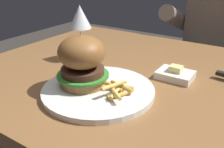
# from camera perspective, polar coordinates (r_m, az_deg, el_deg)

# --- Properties ---
(dining_table) EXTENTS (1.10, 0.77, 0.74)m
(dining_table) POSITION_cam_1_polar(r_m,az_deg,el_deg) (0.74, 10.40, -8.34)
(dining_table) COLOR brown
(dining_table) RESTS_ON ground
(main_plate) EXTENTS (0.27, 0.27, 0.01)m
(main_plate) POSITION_cam_1_polar(r_m,az_deg,el_deg) (0.61, -3.14, -3.73)
(main_plate) COLOR white
(main_plate) RESTS_ON dining_table
(burger_sandwich) EXTENTS (0.13, 0.13, 0.13)m
(burger_sandwich) POSITION_cam_1_polar(r_m,az_deg,el_deg) (0.60, -6.83, 3.02)
(burger_sandwich) COLOR #9E6B38
(burger_sandwich) RESTS_ON main_plate
(fries_pile) EXTENTS (0.09, 0.08, 0.03)m
(fries_pile) POSITION_cam_1_polar(r_m,az_deg,el_deg) (0.58, 0.83, -3.39)
(fries_pile) COLOR gold
(fries_pile) RESTS_ON main_plate
(wine_glass) EXTENTS (0.07, 0.07, 0.17)m
(wine_glass) POSITION_cam_1_polar(r_m,az_deg,el_deg) (0.79, -7.19, 12.39)
(wine_glass) COLOR silver
(wine_glass) RESTS_ON dining_table
(butter_dish) EXTENTS (0.09, 0.07, 0.04)m
(butter_dish) POSITION_cam_1_polar(r_m,az_deg,el_deg) (0.70, 14.25, -0.06)
(butter_dish) COLOR white
(butter_dish) RESTS_ON dining_table
(diner_person) EXTENTS (0.51, 0.36, 1.18)m
(diner_person) POSITION_cam_1_polar(r_m,az_deg,el_deg) (1.35, 23.73, 1.75)
(diner_person) COLOR #282833
(diner_person) RESTS_ON ground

